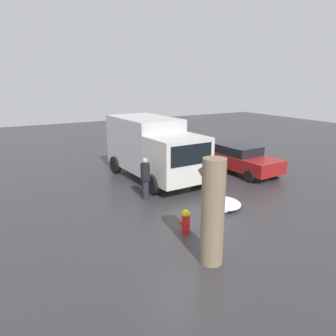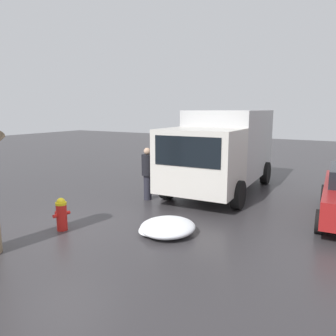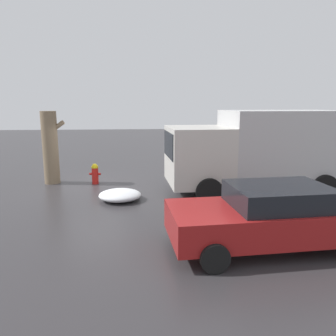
{
  "view_description": "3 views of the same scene",
  "coord_description": "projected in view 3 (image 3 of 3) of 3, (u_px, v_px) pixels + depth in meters",
  "views": [
    {
      "loc": [
        -8.23,
        5.35,
        4.92
      ],
      "look_at": [
        3.49,
        -1.32,
        1.23
      ],
      "focal_mm": 35.0,
      "sensor_mm": 36.0,
      "label": 1
    },
    {
      "loc": [
        -5.49,
        -6.42,
        3.05
      ],
      "look_at": [
        2.7,
        -1.55,
        1.34
      ],
      "focal_mm": 35.0,
      "sensor_mm": 36.0,
      "label": 2
    },
    {
      "loc": [
        1.8,
        -13.36,
        3.23
      ],
      "look_at": [
        2.96,
        -0.59,
        0.73
      ],
      "focal_mm": 35.0,
      "sensor_mm": 36.0,
      "label": 3
    }
  ],
  "objects": [
    {
      "name": "delivery_truck",
      "position": [
        258.0,
        149.0,
        11.86
      ],
      "size": [
        6.32,
        2.99,
        3.02
      ],
      "rotation": [
        0.0,
        0.0,
        1.62
      ],
      "color": "beige",
      "rests_on": "ground_plane"
    },
    {
      "name": "ground_plane",
      "position": [
        96.0,
        184.0,
        13.52
      ],
      "size": [
        60.0,
        60.0,
        0.0
      ],
      "primitive_type": "plane",
      "color": "#333033"
    },
    {
      "name": "snow_pile_by_hydrant",
      "position": [
        122.0,
        195.0,
        11.48
      ],
      "size": [
        1.3,
        0.85,
        0.21
      ],
      "color": "white",
      "rests_on": "ground_plane"
    },
    {
      "name": "parked_car",
      "position": [
        271.0,
        216.0,
        7.41
      ],
      "size": [
        4.62,
        2.3,
        1.45
      ],
      "rotation": [
        0.0,
        0.0,
        1.63
      ],
      "color": "maroon",
      "rests_on": "ground_plane"
    },
    {
      "name": "pedestrian",
      "position": [
        181.0,
        160.0,
        13.4
      ],
      "size": [
        0.39,
        0.39,
        1.79
      ],
      "rotation": [
        0.0,
        0.0,
        6.18
      ],
      "color": "#23232D",
      "rests_on": "ground_plane"
    },
    {
      "name": "tree_trunk",
      "position": [
        50.0,
        147.0,
        13.39
      ],
      "size": [
        0.96,
        0.63,
        2.97
      ],
      "color": "#7F6B51",
      "rests_on": "ground_plane"
    },
    {
      "name": "fire_hydrant",
      "position": [
        95.0,
        173.0,
        13.44
      ],
      "size": [
        0.48,
        0.38,
        0.85
      ],
      "rotation": [
        0.0,
        0.0,
        1.42
      ],
      "color": "red",
      "rests_on": "ground_plane"
    },
    {
      "name": "snow_pile_curbside",
      "position": [
        120.0,
        195.0,
        11.17
      ],
      "size": [
        1.44,
        1.35,
        0.37
      ],
      "color": "white",
      "rests_on": "ground_plane"
    }
  ]
}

